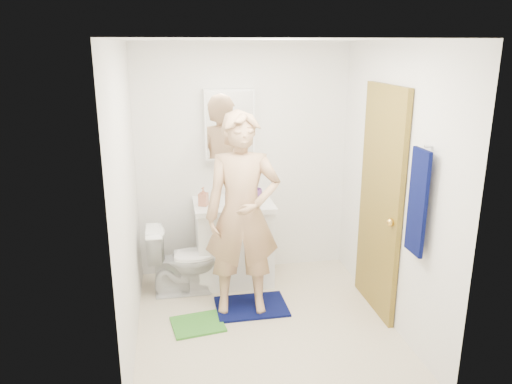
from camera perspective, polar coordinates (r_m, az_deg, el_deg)
floor at (r=4.55m, az=1.03°, el=-14.98°), size 2.20×2.40×0.02m
ceiling at (r=3.88m, az=1.22°, el=17.15°), size 2.20×2.40×0.02m
wall_back at (r=5.20m, az=-1.46°, el=3.56°), size 2.20×0.02×2.40m
wall_front at (r=2.94m, az=5.69°, el=-6.92°), size 2.20×0.02×2.40m
wall_left at (r=4.00m, az=-14.70°, el=-1.02°), size 0.02×2.40×2.40m
wall_right at (r=4.40m, az=15.46°, el=0.51°), size 0.02×2.40×2.40m
vanity_cabinet at (r=5.15m, az=-2.56°, el=-5.95°), size 0.75×0.55×0.80m
countertop at (r=5.00m, az=-2.62°, el=-1.45°), size 0.79×0.59×0.05m
sink_basin at (r=5.00m, az=-2.62°, el=-1.29°), size 0.40×0.40×0.03m
faucet at (r=5.15m, az=-2.89°, el=0.06°), size 0.03×0.03×0.12m
medicine_cabinet at (r=5.04m, az=-3.07°, el=7.75°), size 0.50×0.12×0.70m
mirror_panel at (r=4.98m, az=-2.98°, el=7.64°), size 0.46×0.01×0.66m
door at (r=4.56m, az=13.99°, el=-1.12°), size 0.05×0.80×2.05m
door_knob at (r=4.29m, az=15.13°, el=-3.37°), size 0.07×0.07×0.07m
towel at (r=3.86m, az=18.00°, el=-1.14°), size 0.03×0.24×0.80m
towel_hook at (r=3.78m, az=19.10°, el=4.98°), size 0.06×0.02×0.02m
toilet at (r=4.97m, az=-8.35°, el=-7.68°), size 0.68×0.39×0.69m
bath_mat at (r=4.79m, az=-0.54°, el=-12.95°), size 0.66×0.48×0.02m
green_rug at (r=4.55m, az=-6.67°, el=-14.78°), size 0.49×0.43×0.02m
soap_dispenser at (r=4.89m, az=-6.04°, el=-0.51°), size 0.11×0.11×0.19m
toothbrush_cup at (r=5.11m, az=-0.01°, el=-0.17°), size 0.15×0.15×0.10m
man at (r=4.38m, az=-1.55°, el=-2.63°), size 0.71×0.50×1.82m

